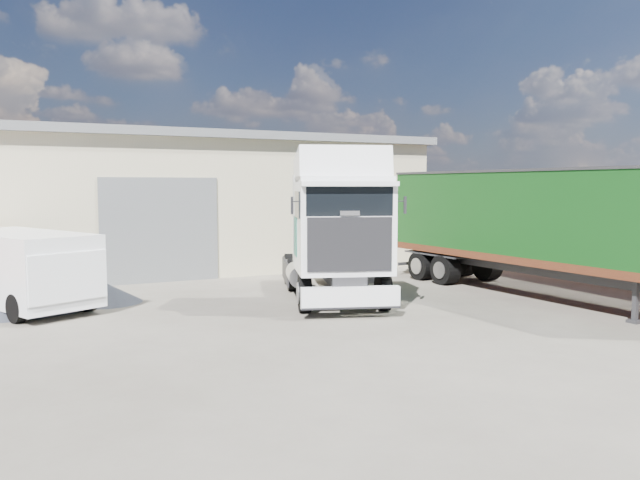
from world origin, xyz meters
name	(u,v)px	position (x,y,z in m)	size (l,w,h in m)	color
ground	(351,341)	(0.00, 0.00, 0.00)	(120.00, 120.00, 0.00)	#2B2822
warehouse	(28,202)	(-6.00, 16.00, 2.66)	(30.60, 12.60, 5.42)	#BEB292
brick_boundary_wall	(542,240)	(11.50, 6.00, 1.25)	(0.35, 26.00, 2.50)	maroon
tractor_unit	(337,239)	(1.71, 3.95, 1.83)	(4.35, 6.81, 4.36)	black
box_trailer	(540,220)	(7.65, 2.28, 2.32)	(3.10, 11.55, 3.80)	#2D2D30
panel_van	(25,270)	(-6.26, 6.80, 1.07)	(3.97, 5.47, 2.07)	black
gravel_heap	(11,287)	(-6.61, 7.42, 0.53)	(7.37, 6.81, 1.15)	#21242C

